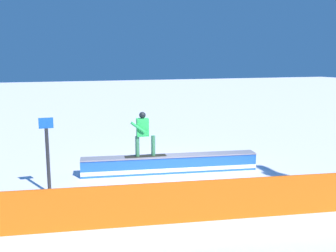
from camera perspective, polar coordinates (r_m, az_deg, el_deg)
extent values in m
plane|color=white|center=(13.32, 0.34, -6.92)|extent=(120.00, 120.00, 0.00)
cube|color=blue|center=(13.24, 0.34, -5.74)|extent=(6.05, 1.54, 0.57)
cube|color=white|center=(13.28, 0.34, -6.33)|extent=(6.06, 1.56, 0.14)
cube|color=gray|center=(13.16, 0.34, -4.45)|extent=(6.06, 1.60, 0.04)
cube|color=black|center=(13.03, -3.39, -4.49)|extent=(1.43, 0.48, 0.01)
cylinder|color=#36794F|center=(12.91, -4.60, -3.04)|extent=(0.16, 0.16, 0.69)
cylinder|color=#36794F|center=(12.99, -2.22, -2.93)|extent=(0.16, 0.16, 0.69)
cube|color=green|center=(12.81, -3.83, -0.19)|extent=(0.43, 0.29, 0.61)
sphere|color=black|center=(12.74, -3.85, 1.64)|extent=(0.22, 0.22, 0.22)
cylinder|color=green|center=(12.62, -4.52, -0.21)|extent=(0.50, 0.15, 0.40)
cylinder|color=green|center=(12.98, -3.50, 0.08)|extent=(0.18, 0.11, 0.56)
cube|color=#F05D0F|center=(9.54, 9.37, -10.73)|extent=(11.49, 2.11, 1.02)
cylinder|color=#262628|center=(11.52, -17.48, -5.07)|extent=(0.10, 0.10, 1.93)
cube|color=blue|center=(11.29, -17.77, 0.42)|extent=(0.40, 0.04, 0.30)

